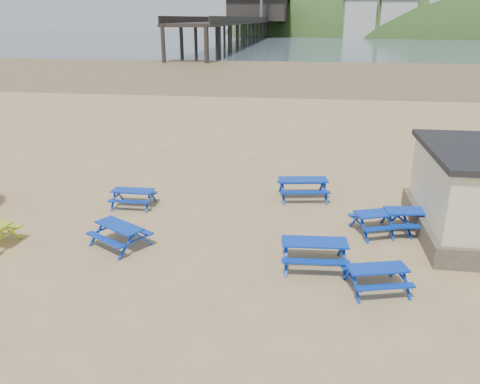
# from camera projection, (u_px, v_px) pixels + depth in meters

# --- Properties ---
(ground) EXTENTS (400.00, 400.00, 0.00)m
(ground) POSITION_uv_depth(u_px,v_px,m) (222.00, 232.00, 16.66)
(ground) COLOR tan
(ground) RESTS_ON ground
(wet_sand) EXTENTS (400.00, 400.00, 0.00)m
(wet_sand) POSITION_uv_depth(u_px,v_px,m) (289.00, 71.00, 67.68)
(wet_sand) COLOR olive
(wet_sand) RESTS_ON ground
(sea) EXTENTS (400.00, 400.00, 0.00)m
(sea) POSITION_uv_depth(u_px,v_px,m) (302.00, 38.00, 174.35)
(sea) COLOR #455763
(sea) RESTS_ON ground
(picnic_table_blue_a) EXTENTS (1.67, 1.35, 0.69)m
(picnic_table_blue_a) POSITION_uv_depth(u_px,v_px,m) (133.00, 198.00, 18.87)
(picnic_table_blue_a) COLOR #0D39A3
(picnic_table_blue_a) RESTS_ON ground
(picnic_table_blue_b) EXTENTS (2.26, 1.94, 0.85)m
(picnic_table_blue_b) POSITION_uv_depth(u_px,v_px,m) (303.00, 189.00, 19.69)
(picnic_table_blue_b) COLOR #0D39A3
(picnic_table_blue_b) RESTS_ON ground
(picnic_table_blue_c) EXTENTS (2.14, 1.81, 0.82)m
(picnic_table_blue_c) POSITION_uv_depth(u_px,v_px,m) (412.00, 221.00, 16.59)
(picnic_table_blue_c) COLOR #0D39A3
(picnic_table_blue_c) RESTS_ON ground
(picnic_table_blue_d) EXTENTS (2.26, 2.14, 0.75)m
(picnic_table_blue_d) POSITION_uv_depth(u_px,v_px,m) (120.00, 235.00, 15.56)
(picnic_table_blue_d) COLOR #0D39A3
(picnic_table_blue_d) RESTS_ON ground
(picnic_table_blue_e) EXTENTS (2.09, 1.73, 0.83)m
(picnic_table_blue_e) POSITION_uv_depth(u_px,v_px,m) (314.00, 254.00, 14.27)
(picnic_table_blue_e) COLOR #0D39A3
(picnic_table_blue_e) RESTS_ON ground
(picnic_table_blue_f) EXTENTS (1.94, 1.71, 0.69)m
(picnic_table_blue_f) POSITION_uv_depth(u_px,v_px,m) (377.00, 278.00, 13.04)
(picnic_table_blue_f) COLOR #0D39A3
(picnic_table_blue_f) RESTS_ON ground
(pier) EXTENTS (24.00, 220.00, 39.29)m
(pier) POSITION_uv_depth(u_px,v_px,m) (257.00, 23.00, 182.45)
(pier) COLOR black
(pier) RESTS_ON ground
(picnic_table_blue_g) EXTENTS (2.27, 2.05, 0.78)m
(picnic_table_blue_g) POSITION_uv_depth(u_px,v_px,m) (381.00, 222.00, 16.51)
(picnic_table_blue_g) COLOR #0D39A3
(picnic_table_blue_g) RESTS_ON ground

